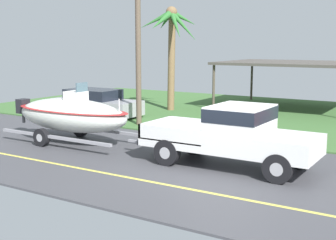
{
  "coord_description": "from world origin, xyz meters",
  "views": [
    {
      "loc": [
        5.31,
        -11.61,
        3.65
      ],
      "look_at": [
        -2.64,
        1.16,
        1.14
      ],
      "focal_mm": 49.32,
      "sensor_mm": 36.0,
      "label": 1
    }
  ],
  "objects_px": {
    "palm_tree_near_right": "(171,34)",
    "utility_pole": "(138,26)",
    "carport_awning": "(298,64)",
    "boat_on_trailer": "(71,115)",
    "parked_sedan_near": "(96,103)",
    "pickup_truck_towing": "(239,134)"
  },
  "relations": [
    {
      "from": "palm_tree_near_right",
      "to": "utility_pole",
      "type": "xyz_separation_m",
      "value": [
        1.16,
        -4.63,
        0.27
      ]
    },
    {
      "from": "boat_on_trailer",
      "to": "pickup_truck_towing",
      "type": "bearing_deg",
      "value": 0.0
    },
    {
      "from": "utility_pole",
      "to": "parked_sedan_near",
      "type": "bearing_deg",
      "value": 164.55
    },
    {
      "from": "pickup_truck_towing",
      "to": "carport_awning",
      "type": "relative_size",
      "value": 0.69
    },
    {
      "from": "carport_awning",
      "to": "utility_pole",
      "type": "bearing_deg",
      "value": -117.86
    },
    {
      "from": "palm_tree_near_right",
      "to": "carport_awning",
      "type": "bearing_deg",
      "value": 34.67
    },
    {
      "from": "carport_awning",
      "to": "utility_pole",
      "type": "relative_size",
      "value": 0.94
    },
    {
      "from": "boat_on_trailer",
      "to": "palm_tree_near_right",
      "type": "xyz_separation_m",
      "value": [
        -1.13,
        8.87,
        3.08
      ]
    },
    {
      "from": "carport_awning",
      "to": "palm_tree_near_right",
      "type": "xyz_separation_m",
      "value": [
        -5.7,
        -3.94,
        1.6
      ]
    },
    {
      "from": "boat_on_trailer",
      "to": "parked_sedan_near",
      "type": "xyz_separation_m",
      "value": [
        -3.26,
        5.15,
        -0.38
      ]
    },
    {
      "from": "pickup_truck_towing",
      "to": "carport_awning",
      "type": "bearing_deg",
      "value": 99.25
    },
    {
      "from": "pickup_truck_towing",
      "to": "parked_sedan_near",
      "type": "distance_m",
      "value": 11.17
    },
    {
      "from": "utility_pole",
      "to": "carport_awning",
      "type": "bearing_deg",
      "value": 62.14
    },
    {
      "from": "carport_awning",
      "to": "palm_tree_near_right",
      "type": "relative_size",
      "value": 1.43
    },
    {
      "from": "boat_on_trailer",
      "to": "utility_pole",
      "type": "bearing_deg",
      "value": 89.58
    },
    {
      "from": "pickup_truck_towing",
      "to": "parked_sedan_near",
      "type": "relative_size",
      "value": 1.18
    },
    {
      "from": "boat_on_trailer",
      "to": "palm_tree_near_right",
      "type": "height_order",
      "value": "palm_tree_near_right"
    },
    {
      "from": "carport_awning",
      "to": "parked_sedan_near",
      "type": "bearing_deg",
      "value": -135.58
    },
    {
      "from": "palm_tree_near_right",
      "to": "utility_pole",
      "type": "distance_m",
      "value": 4.78
    },
    {
      "from": "parked_sedan_near",
      "to": "carport_awning",
      "type": "relative_size",
      "value": 0.58
    },
    {
      "from": "boat_on_trailer",
      "to": "utility_pole",
      "type": "xyz_separation_m",
      "value": [
        0.03,
        4.24,
        3.34
      ]
    },
    {
      "from": "pickup_truck_towing",
      "to": "boat_on_trailer",
      "type": "height_order",
      "value": "boat_on_trailer"
    }
  ]
}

